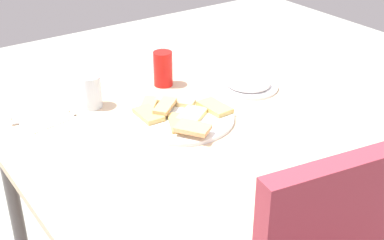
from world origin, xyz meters
TOP-DOWN VIEW (x-y plane):
  - dining_table at (0.00, 0.00)m, footprint 1.05×0.93m
  - pide_platter at (-0.01, -0.12)m, footprint 0.33×0.34m
  - salad_plate_greens at (-0.33, -0.18)m, footprint 0.21×0.21m
  - soda_can at (-0.10, -0.36)m, footprint 0.09×0.09m
  - drinking_glass at (0.18, -0.35)m, footprint 0.07×0.07m
  - paper_napkin at (0.34, -0.37)m, footprint 0.17×0.17m
  - fork at (0.34, -0.39)m, footprint 0.17×0.08m
  - spoon at (0.34, -0.35)m, footprint 0.19×0.06m

SIDE VIEW (x-z plane):
  - dining_table at x=0.00m, z-range 0.28..0.98m
  - paper_napkin at x=0.34m, z-range 0.70..0.71m
  - fork at x=0.34m, z-range 0.71..0.71m
  - spoon at x=0.34m, z-range 0.71..0.71m
  - pide_platter at x=-0.01m, z-range 0.69..0.73m
  - salad_plate_greens at x=-0.33m, z-range 0.70..0.74m
  - drinking_glass at x=0.18m, z-range 0.70..0.81m
  - soda_can at x=-0.10m, z-range 0.70..0.82m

